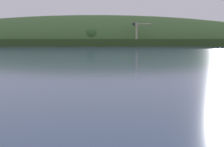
% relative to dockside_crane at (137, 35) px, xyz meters
% --- Properties ---
extents(far_shoreline_hill, '(420.33, 101.85, 49.00)m').
position_rel_dockside_crane_xyz_m(far_shoreline_hill, '(-28.58, 33.53, -7.74)').
color(far_shoreline_hill, '#314A21').
rests_on(far_shoreline_hill, ground).
extents(dockside_crane, '(12.46, 5.92, 16.79)m').
position_rel_dockside_crane_xyz_m(dockside_crane, '(0.00, 0.00, 0.00)').
color(dockside_crane, '#4C4C51').
rests_on(dockside_crane, ground).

